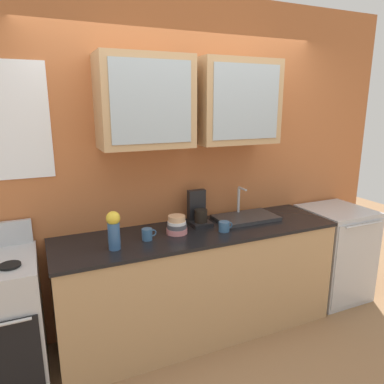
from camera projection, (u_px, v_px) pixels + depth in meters
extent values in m
plane|color=#936B47|center=(199.00, 329.00, 3.15)|extent=(10.00, 10.00, 0.00)
cube|color=#B76638|center=(182.00, 166.00, 3.14)|extent=(4.24, 0.10, 2.80)
cube|color=tan|center=(145.00, 102.00, 2.66)|extent=(0.70, 0.35, 0.68)
cube|color=#9EADB7|center=(152.00, 102.00, 2.50)|extent=(0.59, 0.01, 0.58)
cube|color=tan|center=(235.00, 102.00, 2.96)|extent=(0.70, 0.35, 0.68)
cube|color=#9EADB7|center=(247.00, 102.00, 2.80)|extent=(0.59, 0.01, 0.58)
cube|color=tan|center=(199.00, 283.00, 3.04)|extent=(2.32, 0.63, 0.90)
cube|color=black|center=(200.00, 232.00, 2.93)|extent=(2.34, 0.65, 0.03)
cylinder|color=black|center=(10.00, 265.00, 2.27)|extent=(0.13, 0.13, 0.02)
cube|color=#2D2D30|center=(246.00, 218.00, 3.20)|extent=(0.55, 0.33, 0.03)
cylinder|color=silver|center=(239.00, 200.00, 3.29)|extent=(0.02, 0.02, 0.24)
cylinder|color=silver|center=(242.00, 189.00, 3.21)|extent=(0.02, 0.12, 0.02)
cylinder|color=#D87F84|center=(177.00, 231.00, 2.86)|extent=(0.17, 0.17, 0.04)
cylinder|color=#4C4C54|center=(177.00, 227.00, 2.85)|extent=(0.16, 0.16, 0.05)
cylinder|color=white|center=(177.00, 223.00, 2.84)|extent=(0.15, 0.15, 0.04)
cylinder|color=#E0AD7F|center=(177.00, 219.00, 2.83)|extent=(0.14, 0.14, 0.05)
cylinder|color=#33598C|center=(114.00, 236.00, 2.53)|extent=(0.09, 0.09, 0.20)
sphere|color=yellow|center=(113.00, 218.00, 2.50)|extent=(0.10, 0.10, 0.10)
cylinder|color=#38608C|center=(224.00, 226.00, 2.90)|extent=(0.09, 0.09, 0.08)
torus|color=#38608C|center=(230.00, 225.00, 2.92)|extent=(0.05, 0.01, 0.05)
cylinder|color=#38608C|center=(147.00, 234.00, 2.72)|extent=(0.08, 0.08, 0.09)
torus|color=#38608C|center=(153.00, 233.00, 2.73)|extent=(0.06, 0.01, 0.06)
cube|color=silver|center=(333.00, 252.00, 3.63)|extent=(0.59, 0.60, 0.92)
cube|color=silver|center=(358.00, 264.00, 3.36)|extent=(0.56, 0.01, 0.83)
cylinder|color=silver|center=(365.00, 225.00, 3.24)|extent=(0.45, 0.02, 0.02)
cube|color=black|center=(200.00, 223.00, 3.06)|extent=(0.17, 0.20, 0.03)
cylinder|color=black|center=(201.00, 216.00, 3.03)|extent=(0.11, 0.11, 0.11)
cube|color=black|center=(196.00, 205.00, 3.09)|extent=(0.15, 0.06, 0.26)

